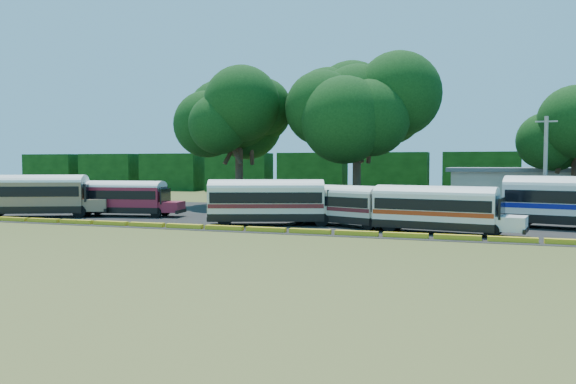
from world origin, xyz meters
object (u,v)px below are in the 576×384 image
(bus_red, at_px, (123,196))
(bus_white_red, at_px, (438,207))
(bus_cream_west, at_px, (269,199))
(tree_west, at_px, (239,112))
(bus_beige, at_px, (35,193))

(bus_red, bearing_deg, bus_white_red, -16.76)
(bus_cream_west, distance_m, bus_white_red, 11.92)
(bus_white_red, height_order, tree_west, tree_west)
(bus_beige, height_order, tree_west, tree_west)
(bus_red, bearing_deg, bus_beige, -164.75)
(bus_red, relative_size, bus_white_red, 0.98)
(bus_beige, bearing_deg, bus_white_red, -24.26)
(bus_white_red, bearing_deg, bus_beige, -171.56)
(bus_red, height_order, tree_west, tree_west)
(bus_cream_west, relative_size, tree_west, 0.76)
(bus_beige, relative_size, bus_cream_west, 1.05)
(bus_cream_west, distance_m, tree_west, 19.64)
(bus_beige, height_order, bus_red, bus_beige)
(bus_beige, height_order, bus_white_red, bus_beige)
(tree_west, bearing_deg, bus_beige, -125.41)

